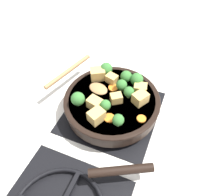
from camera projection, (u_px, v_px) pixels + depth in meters
ground_plane at (112, 112)px, 0.77m from camera, size 2.40×2.40×0.00m
front_burner_grate at (112, 110)px, 0.76m from camera, size 0.31×0.31×0.03m
skillet_pan at (112, 103)px, 0.73m from camera, size 0.35×0.42×0.05m
wooden_spoon at (81, 79)px, 0.76m from camera, size 0.21×0.21×0.02m
tofu_cube_center_large at (116, 98)px, 0.69m from camera, size 0.05×0.04×0.03m
tofu_cube_near_handle at (112, 79)px, 0.75m from camera, size 0.04×0.04×0.03m
tofu_cube_east_chunk at (95, 103)px, 0.68m from camera, size 0.05×0.04×0.03m
tofu_cube_west_chunk at (140, 98)px, 0.69m from camera, size 0.05×0.06×0.04m
tofu_cube_back_piece at (98, 74)px, 0.76m from camera, size 0.06×0.06×0.04m
tofu_cube_front_piece at (96, 116)px, 0.64m from camera, size 0.05×0.06×0.04m
tofu_cube_mid_small at (140, 89)px, 0.72m from camera, size 0.05×0.04×0.03m
broccoli_floret_near_spoon at (118, 120)px, 0.63m from camera, size 0.04×0.04×0.04m
broccoli_floret_center_top at (137, 79)px, 0.73m from camera, size 0.04×0.04×0.05m
broccoli_floret_east_rim at (78, 99)px, 0.67m from camera, size 0.04×0.04×0.05m
broccoli_floret_west_rim at (122, 85)px, 0.72m from camera, size 0.04×0.04×0.04m
broccoli_floret_north_edge at (129, 92)px, 0.70m from camera, size 0.03×0.03×0.04m
broccoli_floret_south_cluster at (106, 105)px, 0.66m from camera, size 0.03×0.03×0.04m
broccoli_floret_mid_floret at (126, 77)px, 0.74m from camera, size 0.04×0.04×0.05m
broccoli_floret_small_inner at (106, 69)px, 0.77m from camera, size 0.04×0.04×0.05m
carrot_slice_orange_thin at (141, 119)px, 0.66m from camera, size 0.03×0.03×0.01m
carrot_slice_near_center at (109, 118)px, 0.66m from camera, size 0.03×0.03×0.01m
carrot_slice_edge_slice at (113, 88)px, 0.74m from camera, size 0.03×0.03×0.01m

